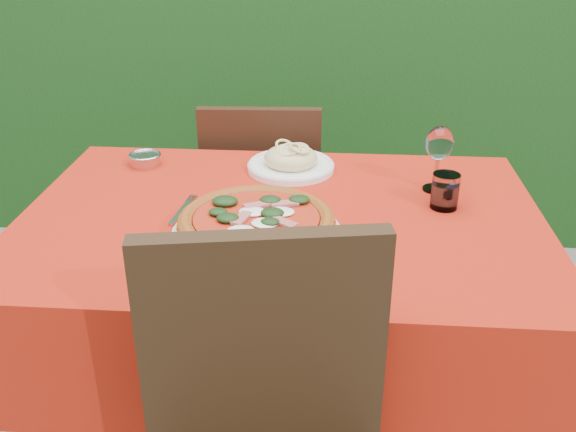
# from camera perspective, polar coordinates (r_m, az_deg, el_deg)

# --- Properties ---
(hedge) EXTENTS (3.20, 0.55, 1.78)m
(hedge) POSITION_cam_1_polar(r_m,az_deg,el_deg) (2.99, 2.05, 16.28)
(hedge) COLOR black
(hedge) RESTS_ON ground
(dining_table) EXTENTS (1.26, 0.86, 0.75)m
(dining_table) POSITION_cam_1_polar(r_m,az_deg,el_deg) (1.62, -0.57, -4.63)
(dining_table) COLOR #4B2718
(dining_table) RESTS_ON ground
(chair_far) EXTENTS (0.41, 0.41, 0.86)m
(chair_far) POSITION_cam_1_polar(r_m,az_deg,el_deg) (2.22, -2.25, 1.17)
(chair_far) COLOR black
(chair_far) RESTS_ON ground
(pizza_plate) EXTENTS (0.38, 0.38, 0.07)m
(pizza_plate) POSITION_cam_1_polar(r_m,az_deg,el_deg) (1.43, -2.81, -0.86)
(pizza_plate) COLOR white
(pizza_plate) RESTS_ON dining_table
(pasta_plate) EXTENTS (0.24, 0.24, 0.07)m
(pasta_plate) POSITION_cam_1_polar(r_m,az_deg,el_deg) (1.80, 0.25, 4.87)
(pasta_plate) COLOR white
(pasta_plate) RESTS_ON dining_table
(water_glass) EXTENTS (0.07, 0.07, 0.09)m
(water_glass) POSITION_cam_1_polar(r_m,az_deg,el_deg) (1.61, 13.77, 2.02)
(water_glass) COLOR silver
(water_glass) RESTS_ON dining_table
(wine_glass) EXTENTS (0.07, 0.07, 0.17)m
(wine_glass) POSITION_cam_1_polar(r_m,az_deg,el_deg) (1.68, 13.30, 6.08)
(wine_glass) COLOR silver
(wine_glass) RESTS_ON dining_table
(fork) EXTENTS (0.04, 0.19, 0.00)m
(fork) POSITION_cam_1_polar(r_m,az_deg,el_deg) (1.57, -9.54, 0.32)
(fork) COLOR #B1B1B8
(fork) RESTS_ON dining_table
(steel_ramekin) EXTENTS (0.08, 0.08, 0.03)m
(steel_ramekin) POSITION_cam_1_polar(r_m,az_deg,el_deg) (1.88, -12.57, 4.87)
(steel_ramekin) COLOR silver
(steel_ramekin) RESTS_ON dining_table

